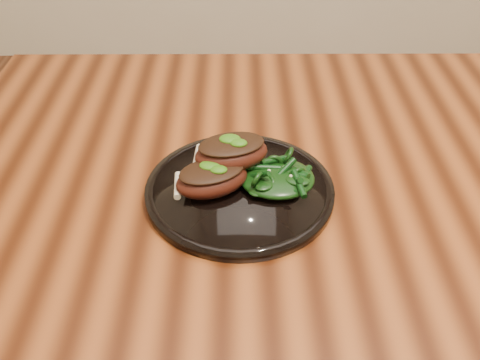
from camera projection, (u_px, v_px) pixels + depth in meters
name	position (u px, v px, depth m)	size (l,w,h in m)	color
desk	(427.00, 203.00, 0.89)	(1.60, 0.80, 0.75)	#371406
plate	(240.00, 190.00, 0.78)	(0.27, 0.27, 0.02)	black
lamb_chop_front	(211.00, 178.00, 0.75)	(0.12, 0.10, 0.05)	#41150C
lamb_chop_back	(231.00, 152.00, 0.77)	(0.12, 0.10, 0.05)	#41150C
herb_smear	(217.00, 161.00, 0.82)	(0.07, 0.05, 0.00)	#1D4E08
greens_heap	(277.00, 174.00, 0.76)	(0.11, 0.10, 0.04)	black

